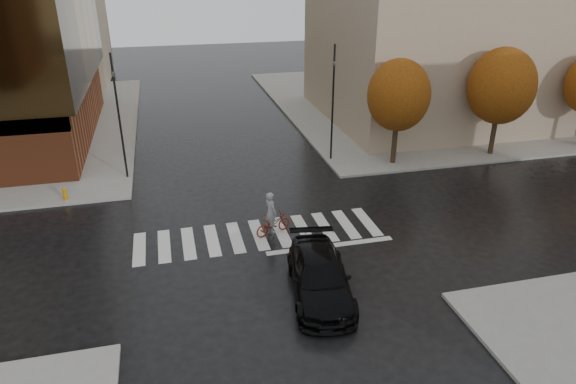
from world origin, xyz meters
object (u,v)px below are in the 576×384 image
fire_hydrant (65,193)px  traffic_light_nw (118,109)px  traffic_light_ne (333,96)px  cyclist (272,220)px  sedan (320,277)px

fire_hydrant → traffic_light_nw: bearing=38.9°
traffic_light_nw → traffic_light_ne: bearing=105.9°
cyclist → traffic_light_ne: 10.86m
cyclist → traffic_light_nw: 11.56m
traffic_light_nw → fire_hydrant: traffic_light_nw is taller
sedan → cyclist: bearing=106.8°
traffic_light_nw → cyclist: bearing=55.1°
traffic_light_nw → fire_hydrant: 5.44m
traffic_light_ne → sedan: bearing=65.6°
traffic_light_ne → fire_hydrant: (-15.79, -2.50, -3.70)m
traffic_light_ne → traffic_light_nw: bearing=-4.5°
sedan → traffic_light_ne: traffic_light_ne is taller
cyclist → traffic_light_ne: (5.73, 8.54, 3.51)m
cyclist → fire_hydrant: (-10.06, 6.04, -0.19)m
sedan → traffic_light_ne: (4.96, 13.69, 3.46)m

